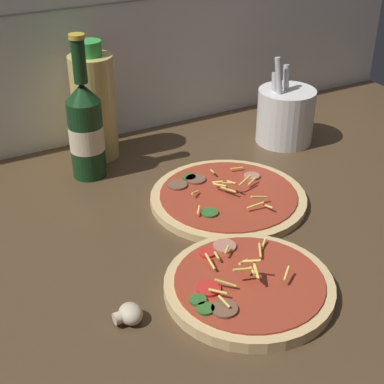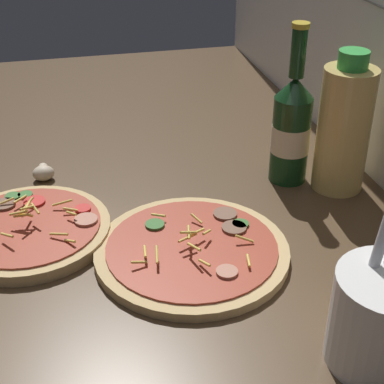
# 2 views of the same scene
# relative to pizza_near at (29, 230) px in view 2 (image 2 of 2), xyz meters

# --- Properties ---
(counter_slab) EXTENTS (1.60, 0.90, 0.03)m
(counter_slab) POSITION_rel_pizza_near_xyz_m (-0.04, 0.12, -0.02)
(counter_slab) COLOR #4C3823
(counter_slab) RESTS_ON ground
(pizza_near) EXTENTS (0.24, 0.24, 0.06)m
(pizza_near) POSITION_rel_pizza_near_xyz_m (0.00, 0.00, 0.00)
(pizza_near) COLOR tan
(pizza_near) RESTS_ON counter_slab
(pizza_far) EXTENTS (0.27, 0.27, 0.05)m
(pizza_far) POSITION_rel_pizza_near_xyz_m (0.10, 0.22, -0.00)
(pizza_far) COLOR tan
(pizza_far) RESTS_ON counter_slab
(beer_bottle) EXTENTS (0.06, 0.06, 0.27)m
(beer_bottle) POSITION_rel_pizza_near_xyz_m (-0.07, 0.43, 0.08)
(beer_bottle) COLOR #143819
(beer_bottle) RESTS_ON counter_slab
(oil_bottle) EXTENTS (0.08, 0.08, 0.23)m
(oil_bottle) POSITION_rel_pizza_near_xyz_m (-0.03, 0.50, 0.10)
(oil_bottle) COLOR #D6B766
(oil_bottle) RESTS_ON counter_slab
(mushroom_left) EXTENTS (0.04, 0.04, 0.03)m
(mushroom_left) POSITION_rel_pizza_near_xyz_m (-0.17, 0.02, 0.00)
(mushroom_left) COLOR beige
(mushroom_left) RESTS_ON counter_slab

